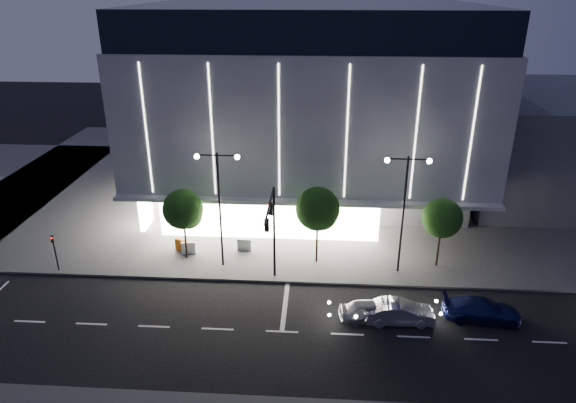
# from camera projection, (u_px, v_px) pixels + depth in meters

# --- Properties ---
(ground) EXTENTS (160.00, 160.00, 0.00)m
(ground) POSITION_uv_depth(u_px,v_px,m) (253.00, 316.00, 32.95)
(ground) COLOR black
(ground) RESTS_ON ground
(sidewalk_museum) EXTENTS (70.00, 40.00, 0.15)m
(sidewalk_museum) POSITION_uv_depth(u_px,v_px,m) (328.00, 182.00, 54.63)
(sidewalk_museum) COLOR #474747
(sidewalk_museum) RESTS_ON ground
(museum) EXTENTS (30.00, 25.80, 18.00)m
(museum) POSITION_uv_depth(u_px,v_px,m) (310.00, 99.00, 49.57)
(museum) COLOR #4C4C51
(museum) RESTS_ON ground
(annex_building) EXTENTS (16.00, 20.00, 10.00)m
(annex_building) POSITION_uv_depth(u_px,v_px,m) (539.00, 141.00, 51.46)
(annex_building) COLOR #4C4C51
(annex_building) RESTS_ON ground
(traffic_mast) EXTENTS (0.33, 5.89, 7.07)m
(traffic_mast) POSITION_uv_depth(u_px,v_px,m) (272.00, 223.00, 33.97)
(traffic_mast) COLOR black
(traffic_mast) RESTS_ON ground
(street_lamp_west) EXTENTS (3.16, 0.36, 9.00)m
(street_lamp_west) POSITION_uv_depth(u_px,v_px,m) (219.00, 194.00, 36.28)
(street_lamp_west) COLOR black
(street_lamp_west) RESTS_ON ground
(street_lamp_east) EXTENTS (3.16, 0.36, 9.00)m
(street_lamp_east) POSITION_uv_depth(u_px,v_px,m) (405.00, 198.00, 35.52)
(street_lamp_east) COLOR black
(street_lamp_east) RESTS_ON ground
(ped_signal_far) EXTENTS (0.22, 0.24, 3.00)m
(ped_signal_far) POSITION_uv_depth(u_px,v_px,m) (55.00, 249.00, 37.21)
(ped_signal_far) COLOR black
(ped_signal_far) RESTS_ON ground
(tree_left) EXTENTS (3.02, 3.02, 5.72)m
(tree_left) POSITION_uv_depth(u_px,v_px,m) (183.00, 211.00, 38.15)
(tree_left) COLOR black
(tree_left) RESTS_ON ground
(tree_mid) EXTENTS (3.25, 3.25, 6.15)m
(tree_mid) POSITION_uv_depth(u_px,v_px,m) (318.00, 211.00, 37.44)
(tree_mid) COLOR black
(tree_mid) RESTS_ON ground
(tree_right) EXTENTS (2.91, 2.91, 5.51)m
(tree_right) POSITION_uv_depth(u_px,v_px,m) (442.00, 220.00, 37.09)
(tree_right) COLOR black
(tree_right) RESTS_ON ground
(car_lead) EXTENTS (4.13, 2.11, 1.35)m
(car_lead) POSITION_uv_depth(u_px,v_px,m) (370.00, 311.00, 32.31)
(car_lead) COLOR gray
(car_lead) RESTS_ON ground
(car_second) EXTENTS (4.43, 1.69, 1.44)m
(car_second) POSITION_uv_depth(u_px,v_px,m) (399.00, 312.00, 32.09)
(car_second) COLOR #B6B8BF
(car_second) RESTS_ON ground
(car_third) EXTENTS (4.96, 2.34, 1.40)m
(car_third) POSITION_uv_depth(u_px,v_px,m) (481.00, 310.00, 32.38)
(car_third) COLOR navy
(car_third) RESTS_ON ground
(barrier_a) EXTENTS (1.11, 0.66, 1.00)m
(barrier_a) POSITION_uv_depth(u_px,v_px,m) (182.00, 245.00, 40.39)
(barrier_a) COLOR #D75E0B
(barrier_a) RESTS_ON sidewalk_museum
(barrier_b) EXTENTS (1.12, 0.41, 1.00)m
(barrier_b) POSITION_uv_depth(u_px,v_px,m) (189.00, 248.00, 39.97)
(barrier_b) COLOR white
(barrier_b) RESTS_ON sidewalk_museum
(barrier_d) EXTENTS (1.11, 0.31, 1.00)m
(barrier_d) POSITION_uv_depth(u_px,v_px,m) (244.00, 245.00, 40.47)
(barrier_d) COLOR beige
(barrier_d) RESTS_ON sidewalk_museum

